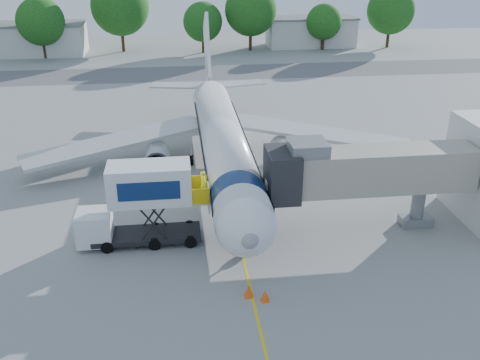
{
  "coord_description": "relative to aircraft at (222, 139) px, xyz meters",
  "views": [
    {
      "loc": [
        -3.7,
        -38.07,
        18.21
      ],
      "look_at": [
        0.41,
        -4.91,
        3.2
      ],
      "focal_mm": 40.0,
      "sensor_mm": 36.0,
      "label": 1
    }
  ],
  "objects": [
    {
      "name": "ground",
      "position": [
        0.0,
        -4.12,
        -2.95
      ],
      "size": [
        160.0,
        160.0,
        0.0
      ],
      "primitive_type": "plane",
      "color": "gray",
      "rests_on": "ground"
    },
    {
      "name": "catering_hiloader",
      "position": [
        -6.26,
        -11.12,
        -0.19
      ],
      "size": [
        8.53,
        2.44,
        5.5
      ],
      "color": "black",
      "rests_on": "ground"
    },
    {
      "name": "tree_b",
      "position": [
        -25.16,
        52.06,
        3.09
      ],
      "size": [
        7.8,
        7.8,
        9.95
      ],
      "color": "#382314",
      "rests_on": "ground"
    },
    {
      "name": "tree_d",
      "position": [
        1.67,
        53.9,
        2.33
      ],
      "size": [
        6.82,
        6.82,
        8.7
      ],
      "color": "#382314",
      "rests_on": "ground"
    },
    {
      "name": "tree_f",
      "position": [
        23.37,
        54.0,
        1.95
      ],
      "size": [
        6.33,
        6.33,
        8.07
      ],
      "color": "#382314",
      "rests_on": "ground"
    },
    {
      "name": "safety_cone_b",
      "position": [
        0.65,
        -18.33,
        -2.59
      ],
      "size": [
        0.47,
        0.47,
        0.75
      ],
      "color": "#FB500D",
      "rests_on": "ground"
    },
    {
      "name": "outbuilding_left",
      "position": [
        -28.0,
        55.88,
        -0.29
      ],
      "size": [
        18.4,
        8.4,
        5.3
      ],
      "color": "silver",
      "rests_on": "ground"
    },
    {
      "name": "jet_bridge",
      "position": [
        7.99,
        -11.12,
        1.39
      ],
      "size": [
        13.9,
        3.2,
        6.6
      ],
      "color": "#A69E8E",
      "rests_on": "ground"
    },
    {
      "name": "safety_cone_a",
      "position": [
        -0.19,
        -17.82,
        -2.56
      ],
      "size": [
        0.51,
        0.51,
        0.8
      ],
      "color": "#FB500D",
      "rests_on": "ground"
    },
    {
      "name": "taxiway_strip",
      "position": [
        0.0,
        37.88,
        -2.94
      ],
      "size": [
        120.0,
        10.0,
        0.01
      ],
      "primitive_type": "cube",
      "color": "#59595B",
      "rests_on": "ground"
    },
    {
      "name": "aircraft",
      "position": [
        0.0,
        0.0,
        0.0
      ],
      "size": [
        34.17,
        37.73,
        11.35
      ],
      "color": "white",
      "rests_on": "ground"
    },
    {
      "name": "outbuilding_right",
      "position": [
        22.0,
        57.88,
        -0.29
      ],
      "size": [
        16.4,
        7.4,
        5.3
      ],
      "color": "silver",
      "rests_on": "ground"
    },
    {
      "name": "tree_e",
      "position": [
        10.21,
        54.88,
        4.13
      ],
      "size": [
        9.14,
        9.14,
        11.65
      ],
      "color": "#382314",
      "rests_on": "ground"
    },
    {
      "name": "guidance_line",
      "position": [
        0.0,
        -4.12,
        -2.94
      ],
      "size": [
        0.15,
        70.0,
        0.01
      ],
      "primitive_type": "cube",
      "color": "yellow",
      "rests_on": "ground"
    },
    {
      "name": "tree_c",
      "position": [
        -12.51,
        56.63,
        4.84
      ],
      "size": [
        10.06,
        10.06,
        12.82
      ],
      "color": "#382314",
      "rests_on": "ground"
    },
    {
      "name": "tree_g",
      "position": [
        35.96,
        54.8,
        3.69
      ],
      "size": [
        8.57,
        8.57,
        10.93
      ],
      "color": "#382314",
      "rests_on": "ground"
    },
    {
      "name": "ground_tug",
      "position": [
        -1.52,
        -22.95,
        -2.21
      ],
      "size": [
        3.72,
        2.28,
        1.4
      ],
      "rotation": [
        0.0,
        0.0,
        0.14
      ],
      "color": "silver",
      "rests_on": "ground"
    }
  ]
}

